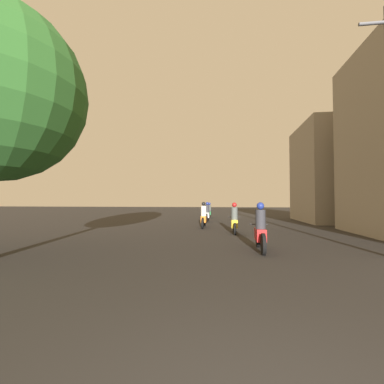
# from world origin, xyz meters

# --- Properties ---
(motorcycle_red) EXTENTS (0.60, 1.98, 1.59)m
(motorcycle_red) POSITION_xyz_m (0.78, 7.18, 0.64)
(motorcycle_red) COLOR black
(motorcycle_red) RESTS_ON ground_plane
(motorcycle_yellow) EXTENTS (0.60, 1.85, 1.54)m
(motorcycle_yellow) POSITION_xyz_m (0.10, 11.63, 0.62)
(motorcycle_yellow) COLOR black
(motorcycle_yellow) RESTS_ON ground_plane
(motorcycle_orange) EXTENTS (0.60, 2.12, 1.55)m
(motorcycle_orange) POSITION_xyz_m (-1.66, 14.10, 0.62)
(motorcycle_orange) COLOR black
(motorcycle_orange) RESTS_ON ground_plane
(motorcycle_white) EXTENTS (0.60, 2.12, 1.52)m
(motorcycle_white) POSITION_xyz_m (-1.72, 18.25, 0.61)
(motorcycle_white) COLOR black
(motorcycle_white) RESTS_ON ground_plane
(motorcycle_green) EXTENTS (0.60, 2.07, 1.44)m
(motorcycle_green) POSITION_xyz_m (-1.84, 22.56, 0.58)
(motorcycle_green) COLOR black
(motorcycle_green) RESTS_ON ground_plane
(building_right_far) EXTENTS (5.56, 6.59, 7.50)m
(building_right_far) POSITION_xyz_m (8.28, 19.61, 3.75)
(building_right_far) COLOR gray
(building_right_far) RESTS_ON ground_plane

